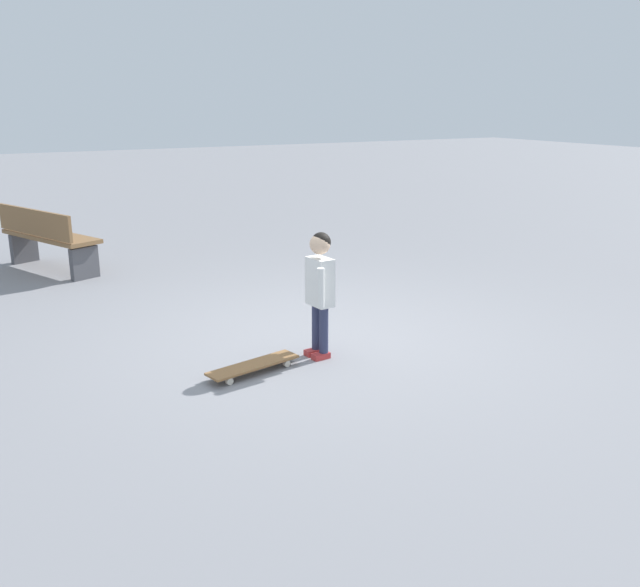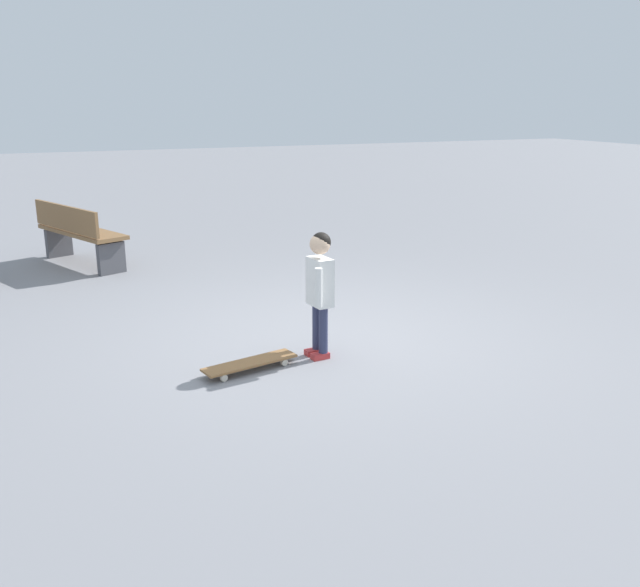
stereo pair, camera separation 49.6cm
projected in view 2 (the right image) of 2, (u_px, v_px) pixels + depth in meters
The scene contains 4 objects.
ground_plane at pixel (325, 336), 6.25m from camera, with size 50.00×50.00×0.00m, color gray.
child_person at pixel (320, 281), 5.58m from camera, with size 0.38×0.20×1.06m.
skateboard at pixel (250, 363), 5.45m from camera, with size 0.35×0.81×0.07m.
street_bench at pixel (78, 233), 8.80m from camera, with size 1.65×1.02×0.80m.
Camera 2 is at (5.39, -2.39, 2.09)m, focal length 38.31 mm.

